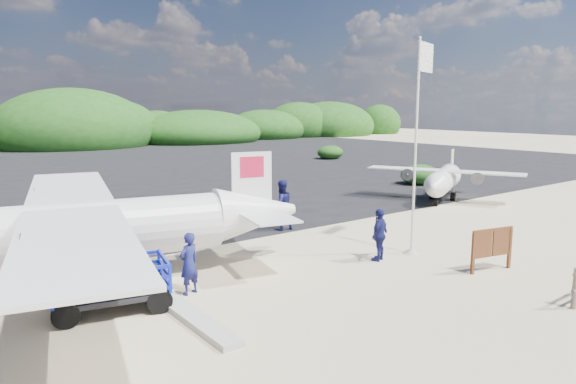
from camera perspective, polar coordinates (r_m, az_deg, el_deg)
name	(u,v)px	position (r m, az deg, el deg)	size (l,w,h in m)	color
ground	(336,278)	(14.56, 5.38, -9.51)	(160.00, 160.00, 0.00)	beige
asphalt_apron	(63,171)	(41.47, -23.76, 2.10)	(90.00, 50.00, 0.04)	#B2B2B2
vegetation_band	(6,149)	(65.97, -28.84, 4.17)	(124.00, 8.00, 4.40)	#B2B2B2
baggage_cart	(112,311)	(12.97, -18.95, -12.43)	(2.79, 1.59, 1.39)	#0D1DC9
flagpole	(411,253)	(17.30, 13.54, -6.65)	(1.37, 0.57, 6.84)	white
signboard	(490,271)	(16.20, 21.56, -8.17)	(1.58, 0.15, 1.30)	brown
crew_a	(189,264)	(13.33, -10.96, -7.81)	(0.59, 0.39, 1.61)	navy
crew_b	(281,205)	(19.71, -0.75, -1.48)	(0.96, 0.75, 1.97)	navy
crew_c	(380,235)	(16.13, 10.14, -4.68)	(0.97, 0.40, 1.65)	navy
aircraft_large	(236,162)	(44.43, -5.75, 3.29)	(14.37, 14.37, 4.31)	#B2B2B2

